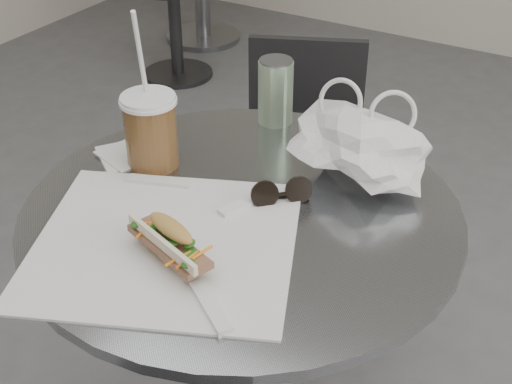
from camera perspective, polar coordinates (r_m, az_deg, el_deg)
The scene contains 10 objects.
cafe_table at distance 1.40m, azimuth -1.04°, elevation -10.58°, with size 0.76×0.76×0.74m.
chair_far at distance 1.96m, azimuth 3.49°, elevation -0.76°, with size 0.42×0.45×0.75m.
bg_chair at distance 3.42m, azimuth -7.00°, elevation 13.93°, with size 0.37×0.39×0.71m.
sandwich_paper at distance 1.15m, azimuth -7.29°, elevation -4.06°, with size 0.41×0.39×0.00m, color white.
banh_mi at distance 1.09m, azimuth -6.88°, elevation -4.02°, with size 0.21×0.14×0.07m.
iced_coffee at distance 1.33m, azimuth -8.43°, elevation 4.95°, with size 0.10×0.10×0.30m.
sunglasses at distance 1.23m, azimuth 2.05°, elevation -0.13°, with size 0.09×0.09×0.05m.
plastic_bag at distance 1.30m, azimuth 8.18°, elevation 3.70°, with size 0.25×0.19×0.12m, color white, non-canonical shape.
napkin_stack at distance 1.39m, azimuth -10.10°, elevation 2.96°, with size 0.15×0.15×0.01m.
drink_can at distance 1.47m, azimuth 1.58°, elevation 8.06°, with size 0.07×0.07×0.14m.
Camera 1 is at (0.53, -0.66, 1.43)m, focal length 50.00 mm.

